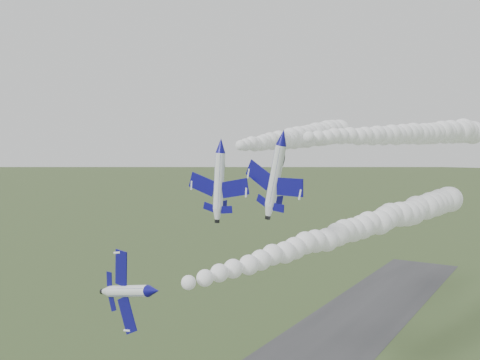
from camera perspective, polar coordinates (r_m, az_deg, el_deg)
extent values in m
cylinder|color=white|center=(62.45, -9.22, -11.60)|extent=(3.29, 8.07, 1.66)
cone|color=navy|center=(59.72, -13.13, -12.38)|extent=(2.06, 2.37, 1.66)
cone|color=white|center=(65.34, -5.80, -10.86)|extent=(1.98, 2.00, 1.66)
cylinder|color=black|center=(65.93, -5.16, -10.72)|extent=(0.94, 0.73, 0.84)
ellipsoid|color=black|center=(60.87, -10.48, -11.92)|extent=(1.65, 2.88, 1.11)
cube|color=navy|center=(62.76, -9.08, -8.94)|extent=(1.44, 2.41, 4.26)
cube|color=navy|center=(63.37, -8.39, -13.99)|extent=(1.44, 2.41, 4.26)
cube|color=navy|center=(64.67, -6.56, -9.67)|extent=(0.67, 1.11, 1.86)
cube|color=navy|center=(64.99, -6.19, -12.29)|extent=(0.67, 1.11, 1.86)
cube|color=navy|center=(63.72, -5.84, -11.02)|extent=(2.32, 1.90, 0.52)
cylinder|color=white|center=(85.08, -2.07, 3.69)|extent=(1.80, 8.96, 1.69)
cone|color=navy|center=(80.49, -4.34, 3.66)|extent=(1.72, 2.36, 1.69)
cone|color=white|center=(89.61, -0.10, 3.71)|extent=(1.71, 1.94, 1.69)
cylinder|color=black|center=(90.51, 0.26, 3.71)|extent=(0.86, 0.65, 0.86)
ellipsoid|color=black|center=(83.17, -2.95, 4.09)|extent=(1.16, 3.08, 1.13)
cube|color=navy|center=(87.62, -3.48, 3.72)|extent=(4.92, 2.61, 0.45)
cube|color=navy|center=(84.05, 0.05, 3.44)|extent=(4.92, 2.61, 0.45)
cube|color=navy|center=(89.73, -1.35, 3.77)|extent=(2.14, 1.20, 0.24)
cube|color=navy|center=(87.90, 0.50, 3.63)|extent=(2.14, 1.20, 0.24)
cube|color=navy|center=(88.54, -0.48, 4.60)|extent=(0.29, 1.71, 2.34)
cylinder|color=white|center=(78.74, 4.55, 4.56)|extent=(4.29, 9.34, 1.97)
cone|color=navy|center=(74.57, 1.56, 4.60)|extent=(2.53, 2.82, 1.97)
cone|color=white|center=(82.93, 7.14, 4.51)|extent=(2.41, 2.40, 1.97)
cylinder|color=black|center=(83.77, 7.62, 4.50)|extent=(1.13, 0.89, 1.00)
ellipsoid|color=black|center=(76.93, 3.45, 5.02)|extent=(2.09, 3.37, 1.31)
cube|color=navy|center=(81.57, 3.29, 4.97)|extent=(5.41, 3.80, 1.32)
cube|color=navy|center=(77.33, 6.71, 3.87)|extent=(5.41, 3.80, 1.32)
cube|color=navy|center=(83.28, 5.81, 4.80)|extent=(2.38, 1.71, 0.62)
cube|color=navy|center=(81.10, 7.62, 4.23)|extent=(2.38, 1.71, 0.62)
cube|color=navy|center=(81.79, 6.77, 5.48)|extent=(1.12, 1.86, 2.36)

